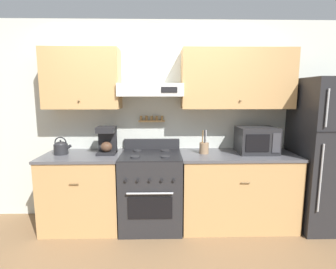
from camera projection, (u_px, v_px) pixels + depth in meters
The scene contains 10 objects.
ground_plane at pixel (151, 239), 2.98m from camera, with size 16.00×16.00×0.00m, color brown.
wall_back at pixel (159, 107), 3.38m from camera, with size 5.20×0.46×2.55m.
counter_left at pixel (84, 190), 3.23m from camera, with size 0.93×0.69×0.91m.
counter_right at pixel (236, 189), 3.27m from camera, with size 1.39×0.69×0.91m.
stove_range at pixel (151, 190), 3.23m from camera, with size 0.73×0.71×1.04m.
refrigerator at pixel (324, 154), 3.19m from camera, with size 0.66×0.74×1.82m.
tea_kettle at pixel (61, 147), 3.16m from camera, with size 0.21×0.17×0.21m.
coffee_maker at pixel (107, 140), 3.18m from camera, with size 0.22×0.23×0.33m.
microwave at pixel (257, 140), 3.22m from camera, with size 0.46×0.38×0.32m.
utensil_crock at pixel (204, 147), 3.20m from camera, with size 0.11×0.11×0.29m.
Camera 1 is at (0.14, -2.76, 1.64)m, focal length 28.00 mm.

